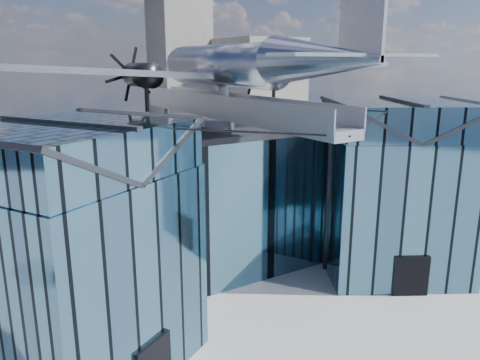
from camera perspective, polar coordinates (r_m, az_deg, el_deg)
ground_plane at (r=29.67m, az=2.11°, el=-14.44°), size 120.00×120.00×0.00m
museum at (r=32.20m, az=-3.59°, el=-1.44°), size 32.88×24.50×17.60m
bg_towers at (r=73.90m, az=-19.58°, el=10.21°), size 77.00×24.50×26.00m
tree_side_e at (r=46.36m, az=17.77°, el=0.85°), size 4.90×4.90×5.93m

